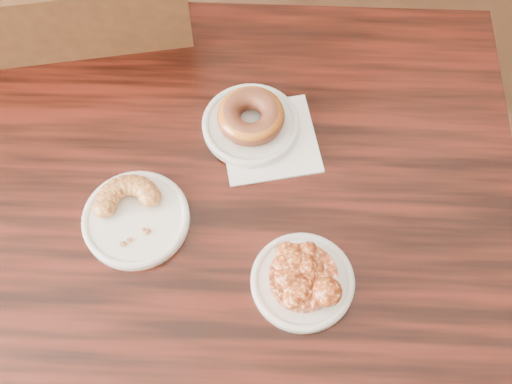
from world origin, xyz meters
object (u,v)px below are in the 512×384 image
object	(u,v)px
cruller_fragment	(134,213)
cafe_table	(245,293)
chair_far	(99,68)
apple_fritter	(303,277)
glazed_donut	(251,116)

from	to	relation	value
cruller_fragment	cafe_table	bearing A→B (deg)	-12.66
chair_far	apple_fritter	size ratio (longest dim) A/B	6.37
apple_fritter	glazed_donut	bearing A→B (deg)	90.72
apple_fritter	cruller_fragment	size ratio (longest dim) A/B	1.18
cafe_table	glazed_donut	bearing A→B (deg)	87.06
chair_far	apple_fritter	bearing A→B (deg)	115.92
cafe_table	glazed_donut	size ratio (longest dim) A/B	7.98
chair_far	cruller_fragment	size ratio (longest dim) A/B	7.54
apple_fritter	chair_far	bearing A→B (deg)	109.64
cafe_table	chair_far	world-z (taller)	chair_far
cruller_fragment	apple_fritter	bearing A→B (deg)	-36.76
glazed_donut	apple_fritter	distance (m)	0.29
glazed_donut	cruller_fragment	bearing A→B (deg)	-150.80
apple_fritter	cruller_fragment	world-z (taller)	same
cafe_table	chair_far	size ratio (longest dim) A/B	1.02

